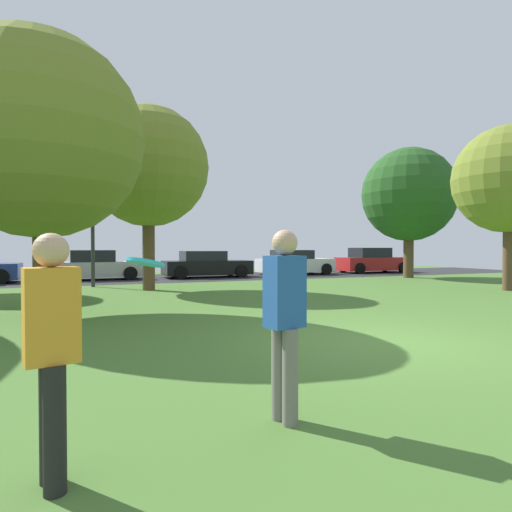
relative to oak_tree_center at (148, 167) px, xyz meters
name	(u,v)px	position (x,y,z in m)	size (l,w,h in m)	color
ground_plane	(383,342)	(2.31, -10.08, -4.43)	(44.00, 44.00, 0.00)	#47702D
road_strip	(178,278)	(2.31, 5.92, -4.43)	(44.00, 6.40, 0.01)	#28282B
oak_tree_center	(148,167)	(0.00, 0.00, 0.00)	(4.32, 4.32, 6.61)	brown
maple_tree_far	(409,195)	(13.22, 1.57, -0.22)	(4.73, 4.73, 6.60)	brown
birch_tree_lone	(509,180)	(11.90, -4.95, -0.47)	(3.82, 3.82, 5.89)	brown
oak_tree_right	(40,137)	(-3.08, -5.06, -0.42)	(4.55, 4.55, 6.29)	brown
person_thrower	(285,316)	(-0.58, -12.37, -3.49)	(0.36, 0.30, 1.70)	slate
person_catcher	(52,348)	(-2.41, -12.75, -3.53)	(0.36, 0.30, 1.63)	black
frisbee_disc	(145,262)	(-1.81, -12.63, -3.00)	(0.37, 0.37, 0.08)	#2DB2E0
parked_car_silver	(97,266)	(-1.59, 6.04, -3.79)	(4.07, 2.00, 1.41)	#B7B7BC
parked_car_black	(206,265)	(3.70, 5.65, -3.80)	(4.44, 2.08, 1.36)	black
parked_car_white	(295,263)	(8.99, 6.02, -3.79)	(4.21, 2.10, 1.39)	white
parked_car_red	(372,261)	(14.28, 5.90, -3.74)	(4.49, 1.95, 1.52)	#B21E1E
street_lamp_post	(93,229)	(-1.84, 2.12, -2.18)	(0.14, 0.14, 4.50)	#2D2D33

